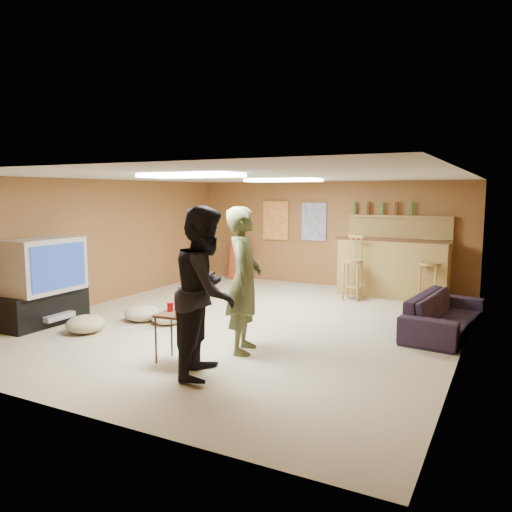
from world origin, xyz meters
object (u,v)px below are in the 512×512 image
at_px(tv_body, 44,265).
at_px(tray_table, 178,338).
at_px(bar_counter, 393,268).
at_px(person_black, 206,291).
at_px(person_olive, 244,280).
at_px(sofa, 445,314).

bearing_deg(tv_body, tray_table, -9.45).
xyz_separation_m(bar_counter, person_black, (-0.91, -5.06, 0.37)).
distance_m(person_olive, tray_table, 1.06).
relative_size(person_olive, tray_table, 3.11).
distance_m(tv_body, sofa, 5.83).
relative_size(sofa, tray_table, 3.25).
relative_size(person_black, sofa, 0.97).
relative_size(person_black, tray_table, 3.17).
xyz_separation_m(bar_counter, person_olive, (-0.92, -4.20, 0.35)).
bearing_deg(sofa, tv_body, 119.64).
bearing_deg(tray_table, bar_counter, 73.97).
height_order(person_black, sofa, person_black).
bearing_deg(person_black, sofa, -53.99).
height_order(tv_body, bar_counter, tv_body).
height_order(person_olive, person_black, person_black).
bearing_deg(person_black, tv_body, 61.86).
distance_m(tv_body, tray_table, 2.84).
distance_m(bar_counter, person_black, 5.16).
height_order(person_olive, sofa, person_olive).
xyz_separation_m(tv_body, tray_table, (2.74, -0.46, -0.61)).
height_order(bar_counter, tray_table, bar_counter).
height_order(bar_counter, sofa, bar_counter).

